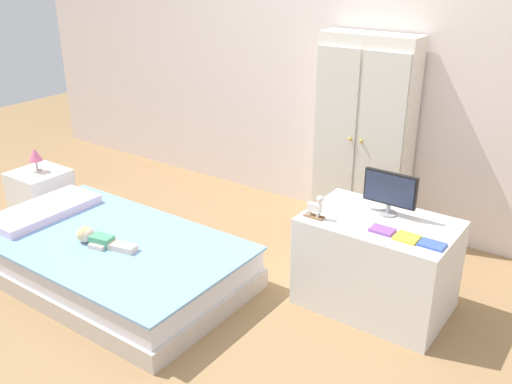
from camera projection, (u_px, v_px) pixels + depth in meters
ground_plane at (215, 312)px, 3.12m from camera, size 10.00×10.00×0.02m
back_wall at (359, 28)px, 3.76m from camera, size 6.40×0.05×2.70m
bed at (111, 259)px, 3.37m from camera, size 1.63×0.95×0.26m
pillow at (44, 210)px, 3.63m from camera, size 0.32×0.68×0.05m
doll at (95, 238)px, 3.26m from camera, size 0.39×0.16×0.10m
nightstand at (41, 194)px, 4.16m from camera, size 0.36×0.36×0.35m
table_lamp at (35, 156)px, 4.04m from camera, size 0.10×0.10×0.18m
wardrobe at (364, 135)px, 3.82m from camera, size 0.65×0.25×1.35m
tv_stand at (377, 264)px, 3.07m from camera, size 0.78×0.52×0.52m
tv_monitor at (390, 191)px, 2.98m from camera, size 0.29×0.10×0.24m
rocking_horse_toy at (316, 207)px, 2.97m from camera, size 0.11×0.04×0.13m
book_purple at (382, 230)px, 2.84m from camera, size 0.12×0.08×0.02m
book_yellow at (407, 238)px, 2.77m from camera, size 0.11×0.11×0.01m
book_blue at (432, 245)px, 2.71m from camera, size 0.12×0.09×0.01m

